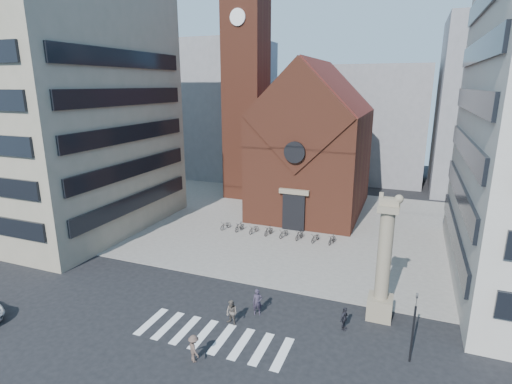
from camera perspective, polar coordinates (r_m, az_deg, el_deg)
ground at (r=28.96m, az=-4.38°, el=-16.49°), size 120.00×120.00×0.00m
piazza at (r=45.17m, az=6.09°, el=-4.54°), size 46.00×30.00×0.05m
zebra_crossing at (r=26.52m, az=-6.20°, el=-19.84°), size 10.20×3.20×0.01m
church at (r=48.95m, az=8.24°, el=6.55°), size 12.00×16.65×18.00m
campanile at (r=54.31m, az=-1.40°, el=15.74°), size 5.50×5.50×31.20m
building_left at (r=47.49m, az=-26.57°, el=10.97°), size 18.00×20.00×26.00m
bg_block_left at (r=69.52m, az=-5.26°, el=11.64°), size 16.00×14.00×22.00m
bg_block_mid at (r=67.60m, az=17.27°, el=9.24°), size 14.00×12.00×18.00m
bg_block_right at (r=65.17m, az=31.61°, el=10.16°), size 16.00×14.00×24.00m
lion_column at (r=27.75m, az=17.71°, el=-10.60°), size 1.63×1.60×8.68m
traffic_light at (r=24.78m, az=21.59°, el=-17.37°), size 0.13×0.16×4.30m
pedestrian_0 at (r=28.02m, az=0.20°, el=-15.44°), size 0.79×0.67×1.84m
pedestrian_1 at (r=27.07m, az=-3.50°, el=-16.83°), size 0.98×0.86×1.71m
pedestrian_2 at (r=27.17m, az=12.48°, el=-17.24°), size 0.61×0.99×1.57m
pedestrian_3 at (r=24.33m, az=-8.86°, el=-21.22°), size 1.20×1.13×1.63m
scooter_0 at (r=43.25m, az=-4.36°, el=-4.75°), size 0.96×1.76×0.88m
scooter_1 at (r=42.59m, az=-2.36°, el=-4.97°), size 0.83×1.68×0.97m
scooter_2 at (r=42.01m, az=-0.29°, el=-5.31°), size 0.96×1.76×0.88m
scooter_3 at (r=41.46m, az=1.83°, el=-5.54°), size 0.83×1.68×0.97m
scooter_4 at (r=40.99m, az=4.00°, el=-5.88°), size 0.96×1.76×0.88m
scooter_5 at (r=40.56m, az=6.23°, el=-6.10°), size 0.83×1.68×0.97m
scooter_6 at (r=40.22m, az=8.50°, el=-6.44°), size 0.96×1.76×0.88m
scooter_7 at (r=39.91m, az=10.82°, el=-6.65°), size 0.83×1.68×0.97m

